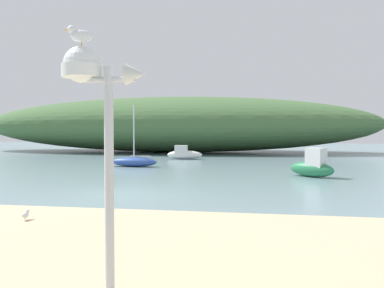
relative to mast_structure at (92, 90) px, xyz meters
name	(u,v)px	position (x,y,z in m)	size (l,w,h in m)	color
ground_plane	(121,194)	(-2.81, 8.86, -2.82)	(120.00, 120.00, 0.00)	gray
distant_hill	(172,125)	(-7.10, 37.02, 0.11)	(43.02, 13.37, 5.85)	#476B3D
mast_structure	(92,90)	(0.00, 0.00, 0.00)	(1.10, 0.51, 3.18)	silver
seagull_on_radar	(80,35)	(-0.16, -0.01, 0.71)	(0.37, 0.22, 0.26)	orange
motorboat_inner_mooring	(313,166)	(4.71, 15.57, -2.28)	(2.38, 2.21, 1.45)	#287A4C
motorboat_mid_channel	(184,154)	(-3.85, 26.49, -2.37)	(2.85, 0.97, 1.12)	white
sailboat_east_reach	(134,161)	(-5.77, 19.53, -2.49)	(3.13, 1.26, 3.94)	#2D4C9E
seagull_upper_strand	(26,214)	(-3.31, 3.71, -2.48)	(0.13, 0.33, 0.23)	orange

